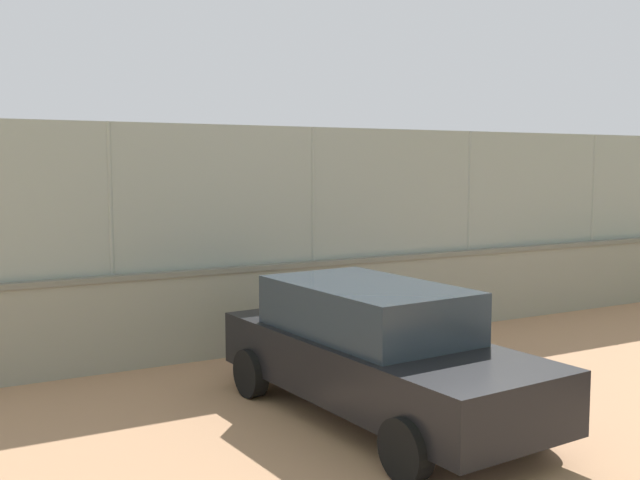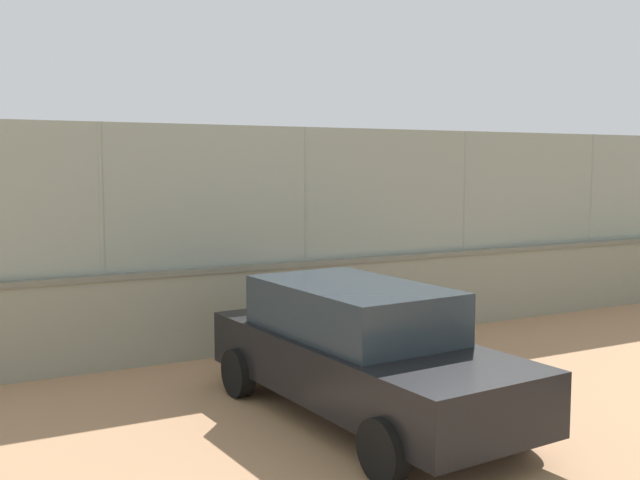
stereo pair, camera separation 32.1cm
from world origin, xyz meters
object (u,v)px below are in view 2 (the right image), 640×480
object	(u,v)px
player_crossing_court	(151,232)
courtside_bench	(135,314)
sports_ball	(173,272)
player_foreground_swinging	(305,226)
parked_car_black	(360,349)

from	to	relation	value
player_crossing_court	courtside_bench	distance (m)	9.65
sports_ball	courtside_bench	distance (m)	7.89
player_foreground_swinging	parked_car_black	distance (m)	15.46
player_crossing_court	sports_ball	xyz separation A→B (m)	(-0.12, 1.89, -0.94)
sports_ball	parked_car_black	xyz separation A→B (m)	(1.25, 12.38, 0.76)
player_crossing_court	sports_ball	size ratio (longest dim) A/B	16.92
sports_ball	courtside_bench	world-z (taller)	courtside_bench
courtside_bench	player_crossing_court	bearing A→B (deg)	-105.67
player_crossing_court	parked_car_black	bearing A→B (deg)	85.46
player_crossing_court	player_foreground_swinging	world-z (taller)	player_crossing_court
parked_car_black	sports_ball	bearing A→B (deg)	-95.78
sports_ball	parked_car_black	world-z (taller)	parked_car_black
sports_ball	courtside_bench	bearing A→B (deg)	69.77
parked_car_black	courtside_bench	bearing A→B (deg)	-73.59
player_crossing_court	player_foreground_swinging	distance (m)	4.98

